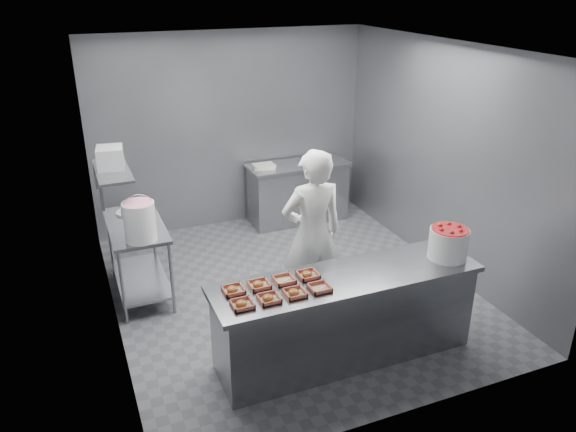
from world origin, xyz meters
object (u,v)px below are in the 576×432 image
object	(u,v)px
tray_3	(320,288)
appliance	(110,158)
tray_2	(294,293)
strawberry_tub	(448,242)
tray_5	(259,285)
tray_0	(242,304)
tray_6	(284,280)
worker	(312,234)
tray_4	(233,290)
glaze_bucket	(140,221)
tray_7	(308,275)
service_counter	(345,317)
back_counter	(298,192)
tray_1	(269,298)

from	to	relation	value
tray_3	appliance	bearing A→B (deg)	124.67
tray_2	strawberry_tub	world-z (taller)	strawberry_tub
tray_3	tray_5	world-z (taller)	tray_5
tray_0	tray_6	xyz separation A→B (m)	(0.48, 0.25, -0.00)
tray_5	appliance	xyz separation A→B (m)	(-0.99, 1.88, 0.76)
worker	tray_0	bearing A→B (deg)	43.47
tray_4	glaze_bucket	size ratio (longest dim) A/B	0.37
tray_4	strawberry_tub	bearing A→B (deg)	-4.58
tray_5	glaze_bucket	size ratio (longest dim) A/B	0.37
tray_7	worker	world-z (taller)	worker
tray_3	tray_4	distance (m)	0.77
service_counter	tray_0	distance (m)	1.17
tray_3	strawberry_tub	distance (m)	1.43
tray_2	tray_3	xyz separation A→B (m)	(0.24, 0.00, -0.00)
worker	back_counter	bearing A→B (deg)	-108.45
tray_7	appliance	world-z (taller)	appliance
service_counter	tray_5	size ratio (longest dim) A/B	13.88
tray_4	strawberry_tub	distance (m)	2.16
tray_3	tray_6	distance (m)	0.35
tray_0	worker	bearing A→B (deg)	42.03
service_counter	tray_2	bearing A→B (deg)	-167.99
strawberry_tub	glaze_bucket	distance (m)	3.14
back_counter	appliance	world-z (taller)	appliance
back_counter	tray_1	xyz separation A→B (m)	(-1.73, -3.38, 0.47)
tray_1	glaze_bucket	bearing A→B (deg)	116.58
tray_0	appliance	world-z (taller)	appliance
service_counter	glaze_bucket	size ratio (longest dim) A/B	5.08
back_counter	strawberry_tub	size ratio (longest dim) A/B	3.93
tray_1	glaze_bucket	world-z (taller)	glaze_bucket
service_counter	tray_4	size ratio (longest dim) A/B	13.88
glaze_bucket	appliance	world-z (taller)	appliance
tray_2	tray_3	size ratio (longest dim) A/B	1.00
tray_1	tray_7	size ratio (longest dim) A/B	1.00
glaze_bucket	tray_6	bearing A→B (deg)	-52.54
back_counter	tray_6	bearing A→B (deg)	-115.42
tray_4	strawberry_tub	xyz separation A→B (m)	(2.15, -0.17, 0.14)
strawberry_tub	appliance	distance (m)	3.61
service_counter	worker	distance (m)	1.00
tray_6	appliance	bearing A→B (deg)	123.26
tray_6	service_counter	bearing A→B (deg)	-12.08
tray_3	glaze_bucket	size ratio (longest dim) A/B	0.37
appliance	tray_1	bearing A→B (deg)	-57.16
tray_2	tray_3	world-z (taller)	tray_2
service_counter	tray_4	bearing A→B (deg)	173.32
tray_6	tray_2	bearing A→B (deg)	-90.69
tray_1	tray_6	world-z (taller)	tray_1
tray_0	tray_3	bearing A→B (deg)	0.00
tray_2	glaze_bucket	distance (m)	1.96
tray_2	tray_4	bearing A→B (deg)	152.46
tray_6	glaze_bucket	size ratio (longest dim) A/B	0.37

